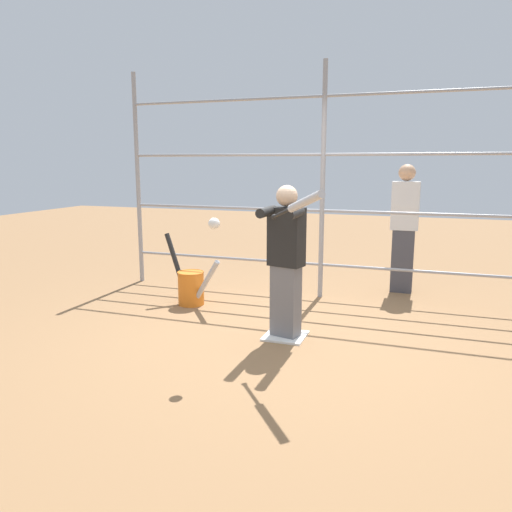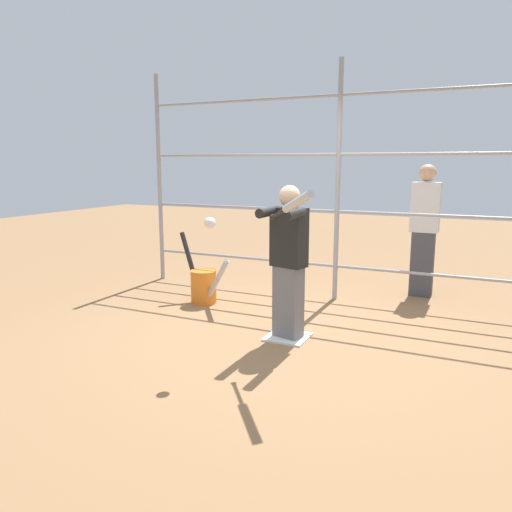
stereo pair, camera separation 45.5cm
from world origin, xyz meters
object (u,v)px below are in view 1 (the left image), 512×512
(baseball_bat_swinging, at_px, (301,204))
(softball_in_flight, at_px, (214,224))
(bat_bucket, at_px, (191,286))
(bystander_behind_fence, at_px, (404,227))
(batter, at_px, (286,257))

(baseball_bat_swinging, xyz_separation_m, softball_in_flight, (0.72, 0.08, -0.18))
(bat_bucket, xyz_separation_m, bystander_behind_fence, (-2.37, -1.50, 0.65))
(baseball_bat_swinging, bearing_deg, bystander_behind_fence, -102.23)
(baseball_bat_swinging, bearing_deg, softball_in_flight, 6.35)
(softball_in_flight, relative_size, bat_bucket, 0.10)
(batter, relative_size, softball_in_flight, 15.60)
(batter, bearing_deg, softball_in_flight, 64.04)
(bat_bucket, height_order, bystander_behind_fence, bystander_behind_fence)
(batter, xyz_separation_m, bat_bucket, (1.41, -0.74, -0.58))
(batter, relative_size, bystander_behind_fence, 0.89)
(bat_bucket, distance_m, bystander_behind_fence, 2.88)
(batter, height_order, baseball_bat_swinging, baseball_bat_swinging)
(softball_in_flight, xyz_separation_m, bystander_behind_fence, (-1.36, -3.03, -0.33))
(softball_in_flight, relative_size, bystander_behind_fence, 0.06)
(baseball_bat_swinging, distance_m, bystander_behind_fence, 3.06)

